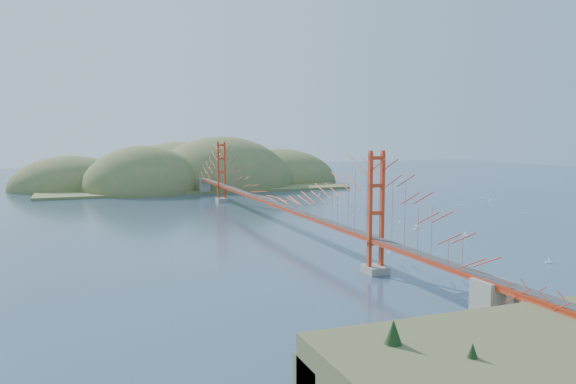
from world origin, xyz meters
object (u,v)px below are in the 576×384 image
object	(u,v)px
sailboat_0	(415,228)
sailboat_1	(359,209)
fort	(514,325)
bridge	(272,177)
sailboat_2	(465,235)

from	to	relation	value
sailboat_0	sailboat_1	bearing A→B (deg)	84.58
sailboat_1	fort	bearing A→B (deg)	-108.24
bridge	sailboat_1	world-z (taller)	bridge
bridge	sailboat_1	size ratio (longest dim) A/B	162.82
bridge	fort	xyz separation A→B (m)	(0.40, -47.98, -6.34)
fort	sailboat_2	world-z (taller)	fort
sailboat_0	sailboat_1	size ratio (longest dim) A/B	1.07
bridge	sailboat_0	size ratio (longest dim) A/B	152.27
fort	sailboat_1	distance (m)	60.63
sailboat_0	bridge	bearing A→B (deg)	148.82
fort	sailboat_0	size ratio (longest dim) A/B	5.97
sailboat_0	sailboat_1	world-z (taller)	sailboat_0
bridge	sailboat_0	bearing A→B (deg)	-31.18
bridge	sailboat_2	size ratio (longest dim) A/B	127.35
fort	sailboat_2	xyz separation A→B (m)	(19.94, 30.42, -0.51)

